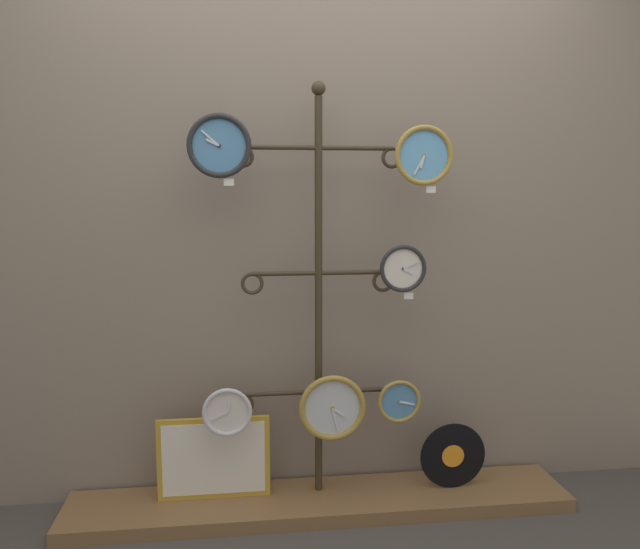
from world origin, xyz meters
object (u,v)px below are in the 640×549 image
object	(u,v)px
clock_top_left	(219,146)
clock_bottom_right	(399,401)
clock_middle_right	(403,268)
vinyl_record	(453,456)
clock_bottom_left	(227,412)
display_stand	(319,380)
picture_frame	(214,458)
clock_top_right	(424,155)
clock_bottom_center	(332,408)

from	to	relation	value
clock_top_left	clock_bottom_right	world-z (taller)	clock_top_left
clock_middle_right	vinyl_record	xyz separation A→B (m)	(0.25, 0.01, -0.85)
clock_bottom_left	display_stand	bearing A→B (deg)	14.68
picture_frame	clock_bottom_left	bearing A→B (deg)	-52.73
clock_top_right	clock_middle_right	bearing A→B (deg)	160.60
display_stand	vinyl_record	bearing A→B (deg)	-5.81
clock_top_left	clock_middle_right	distance (m)	0.91
clock_top_right	vinyl_record	bearing A→B (deg)	12.34
display_stand	clock_bottom_right	size ratio (longest dim) A/B	9.61
clock_top_right	clock_middle_right	xyz separation A→B (m)	(-0.07, 0.03, -0.47)
clock_middle_right	clock_bottom_center	distance (m)	0.66
clock_top_left	clock_bottom_center	distance (m)	1.18
clock_bottom_center	clock_bottom_right	world-z (taller)	clock_bottom_center
display_stand	clock_bottom_left	xyz separation A→B (m)	(-0.40, -0.10, -0.09)
clock_bottom_left	clock_top_left	bearing A→B (deg)	136.33
vinyl_record	clock_top_left	bearing A→B (deg)	-178.12
clock_bottom_center	picture_frame	world-z (taller)	clock_bottom_center
vinyl_record	picture_frame	xyz separation A→B (m)	(-1.06, 0.04, 0.03)
clock_middle_right	clock_bottom_left	bearing A→B (deg)	-177.68
display_stand	clock_bottom_left	size ratio (longest dim) A/B	8.84
clock_bottom_center	clock_bottom_right	xyz separation A→B (m)	(0.30, 0.03, 0.00)
clock_bottom_left	clock_bottom_right	xyz separation A→B (m)	(0.74, 0.03, 0.00)
display_stand	clock_bottom_left	world-z (taller)	display_stand
clock_top_right	clock_bottom_right	distance (m)	1.06
display_stand	clock_bottom_right	bearing A→B (deg)	-12.57
display_stand	clock_top_right	world-z (taller)	display_stand
display_stand	clock_bottom_left	distance (m)	0.42
clock_bottom_left	clock_bottom_center	size ratio (longest dim) A/B	0.72
clock_top_left	clock_bottom_center	world-z (taller)	clock_top_left
clock_bottom_center	picture_frame	distance (m)	0.56
clock_top_left	clock_bottom_left	bearing A→B (deg)	-43.67
clock_middle_right	clock_bottom_left	size ratio (longest dim) A/B	0.97
clock_middle_right	clock_bottom_center	world-z (taller)	clock_middle_right
clock_top_right	clock_bottom_left	size ratio (longest dim) A/B	1.19
clock_middle_right	clock_bottom_left	xyz separation A→B (m)	(-0.75, -0.03, -0.59)
clock_top_left	clock_bottom_left	world-z (taller)	clock_top_left
clock_top_left	clock_bottom_left	xyz separation A→B (m)	(0.01, -0.01, -1.09)
display_stand	clock_middle_right	world-z (taller)	display_stand
picture_frame	clock_bottom_right	bearing A→B (deg)	-4.00
clock_bottom_left	clock_bottom_right	size ratio (longest dim) A/B	1.09
clock_top_left	picture_frame	world-z (taller)	clock_top_left
clock_top_left	picture_frame	xyz separation A→B (m)	(-0.05, 0.07, -1.33)
clock_bottom_left	vinyl_record	bearing A→B (deg)	2.47
clock_bottom_left	clock_bottom_center	world-z (taller)	clock_bottom_center
clock_bottom_left	clock_bottom_right	bearing A→B (deg)	2.11
clock_bottom_right	clock_middle_right	bearing A→B (deg)	23.38
clock_top_left	vinyl_record	world-z (taller)	clock_top_left
display_stand	clock_bottom_right	world-z (taller)	display_stand
clock_top_left	clock_top_right	bearing A→B (deg)	-0.37
display_stand	clock_bottom_right	xyz separation A→B (m)	(0.34, -0.08, -0.09)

